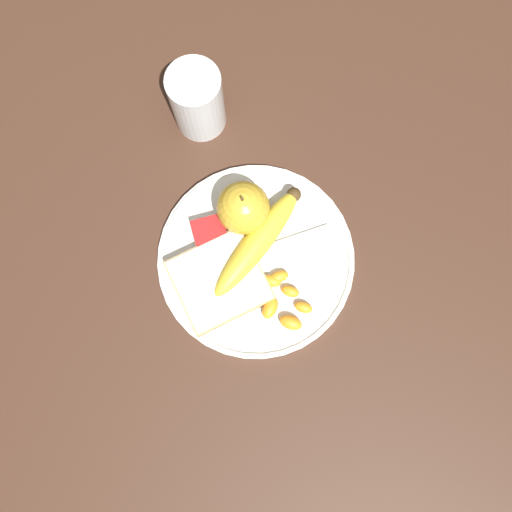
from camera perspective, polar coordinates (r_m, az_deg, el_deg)
ground_plane at (r=0.74m, az=-0.00°, el=-0.46°), size 3.00×3.00×0.00m
plate at (r=0.73m, az=-0.00°, el=-0.35°), size 0.29×0.29×0.01m
juice_glass at (r=0.77m, az=-6.70°, el=17.06°), size 0.08×0.08×0.11m
apple at (r=0.71m, az=-1.64°, el=5.48°), size 0.08×0.08×0.09m
banana at (r=0.71m, az=0.23°, el=1.69°), size 0.18×0.15×0.04m
bread_slice at (r=0.71m, az=-4.17°, el=-2.85°), size 0.14×0.14×0.02m
fork at (r=0.73m, az=0.37°, el=0.54°), size 0.19×0.03×0.00m
jam_packet at (r=0.73m, az=-5.33°, el=2.84°), size 0.05×0.04×0.02m
orange_segment_0 at (r=0.72m, az=2.65°, el=-2.37°), size 0.03×0.02×0.02m
orange_segment_1 at (r=0.71m, az=1.19°, el=-4.55°), size 0.03×0.03×0.02m
orange_segment_2 at (r=0.72m, az=1.77°, el=-2.86°), size 0.03×0.03×0.02m
orange_segment_3 at (r=0.72m, az=3.95°, el=-4.05°), size 0.03×0.03×0.01m
orange_segment_4 at (r=0.71m, az=3.99°, el=-7.60°), size 0.04×0.03×0.02m
orange_segment_5 at (r=0.71m, az=1.94°, el=-5.88°), size 0.04×0.04×0.02m
orange_segment_6 at (r=0.72m, az=5.45°, el=-5.86°), size 0.03×0.03×0.01m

